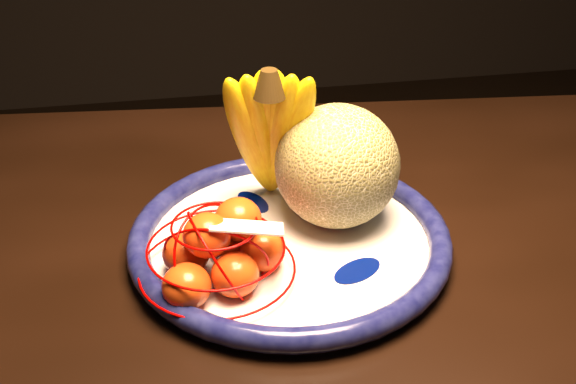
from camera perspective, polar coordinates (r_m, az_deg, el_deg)
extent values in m
cube|color=black|center=(0.77, 4.44, -9.19)|extent=(1.66, 1.09, 0.04)
cylinder|color=white|center=(0.81, 0.12, -4.18)|extent=(0.33, 0.33, 0.01)
torus|color=#060732|center=(0.80, 0.13, -3.54)|extent=(0.36, 0.36, 0.03)
cylinder|color=white|center=(0.81, 0.12, -4.44)|extent=(0.16, 0.16, 0.00)
ellipsoid|color=#020E53|center=(0.76, 5.49, -6.21)|extent=(0.13, 0.11, 0.00)
ellipsoid|color=#020E53|center=(0.87, -2.79, -0.79)|extent=(0.10, 0.12, 0.00)
ellipsoid|color=#020E53|center=(0.80, -7.28, -4.46)|extent=(0.10, 0.06, 0.00)
sphere|color=olive|center=(0.81, 3.91, 2.06)|extent=(0.14, 0.14, 0.14)
ellipsoid|color=yellow|center=(0.82, -2.85, 4.73)|extent=(0.11, 0.12, 0.19)
ellipsoid|color=yellow|center=(0.81, -2.23, 4.79)|extent=(0.09, 0.12, 0.20)
ellipsoid|color=yellow|center=(0.82, -1.67, 4.91)|extent=(0.07, 0.11, 0.20)
ellipsoid|color=yellow|center=(0.82, -1.18, 4.92)|extent=(0.05, 0.11, 0.20)
ellipsoid|color=yellow|center=(0.81, -0.62, 4.82)|extent=(0.06, 0.12, 0.20)
ellipsoid|color=yellow|center=(0.82, 0.00, 4.76)|extent=(0.08, 0.13, 0.19)
cone|color=black|center=(0.78, -1.51, 10.73)|extent=(0.03, 0.03, 0.03)
ellipsoid|color=#F64814|center=(0.71, -8.02, -7.38)|extent=(0.05, 0.05, 0.04)
ellipsoid|color=#F64814|center=(0.72, -4.20, -6.52)|extent=(0.05, 0.05, 0.04)
ellipsoid|color=#F64814|center=(0.75, -2.04, -4.56)|extent=(0.05, 0.05, 0.04)
ellipsoid|color=#F64814|center=(0.75, -8.07, -4.86)|extent=(0.05, 0.05, 0.04)
ellipsoid|color=#F64814|center=(0.77, -4.66, -3.49)|extent=(0.05, 0.05, 0.04)
ellipsoid|color=#F64814|center=(0.72, -6.42, -3.41)|extent=(0.05, 0.05, 0.04)
ellipsoid|color=#F64814|center=(0.74, -3.96, -2.16)|extent=(0.05, 0.05, 0.04)
torus|color=#BE0100|center=(0.75, -5.61, -6.01)|extent=(0.21, 0.21, 0.00)
torus|color=#BE0100|center=(0.73, -5.71, -4.39)|extent=(0.18, 0.18, 0.00)
torus|color=#BE0100|center=(0.72, -5.82, -2.63)|extent=(0.11, 0.11, 0.00)
torus|color=#BE0100|center=(0.74, -5.67, -5.10)|extent=(0.11, 0.11, 0.10)
torus|color=#BE0100|center=(0.74, -5.67, -5.10)|extent=(0.07, 0.12, 0.10)
torus|color=#BE0100|center=(0.74, -5.67, -5.10)|extent=(0.12, 0.08, 0.10)
cube|color=white|center=(0.70, -3.28, -2.77)|extent=(0.07, 0.04, 0.01)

